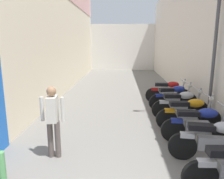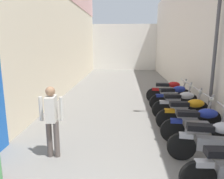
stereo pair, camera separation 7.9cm
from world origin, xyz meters
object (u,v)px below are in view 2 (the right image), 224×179
(street_lamp, at_px, (213,33))
(motorcycle_fifth, at_px, (189,113))
(pedestrian_mid_alley, at_px, (52,117))
(motorcycle_sixth, at_px, (181,104))
(motorcycle_eighth, at_px, (169,91))
(motorcycle_fourth, at_px, (199,124))
(motorcycle_third, at_px, (214,140))
(motorcycle_seventh, at_px, (174,97))

(street_lamp, bearing_deg, motorcycle_fifth, -139.60)
(pedestrian_mid_alley, bearing_deg, street_lamp, 29.63)
(motorcycle_sixth, distance_m, motorcycle_eighth, 1.90)
(street_lamp, bearing_deg, motorcycle_eighth, 107.37)
(motorcycle_fourth, distance_m, motorcycle_sixth, 1.82)
(motorcycle_third, relative_size, motorcycle_fourth, 1.00)
(motorcycle_seventh, relative_size, pedestrian_mid_alley, 1.17)
(motorcycle_seventh, bearing_deg, motorcycle_sixth, -89.99)
(motorcycle_eighth, bearing_deg, motorcycle_fifth, -90.00)
(pedestrian_mid_alley, xyz_separation_m, street_lamp, (4.08, 2.32, 1.80))
(motorcycle_fifth, xyz_separation_m, motorcycle_sixth, (-0.00, 0.93, 0.00))
(motorcycle_seventh, distance_m, motorcycle_eighth, 0.93)
(motorcycle_sixth, bearing_deg, motorcycle_seventh, 90.01)
(motorcycle_fifth, bearing_deg, pedestrian_mid_alley, -152.97)
(motorcycle_fourth, relative_size, street_lamp, 0.40)
(motorcycle_third, relative_size, motorcycle_sixth, 1.00)
(motorcycle_eighth, relative_size, street_lamp, 0.40)
(motorcycle_fourth, xyz_separation_m, motorcycle_sixth, (0.00, 1.82, 0.00))
(motorcycle_fifth, bearing_deg, motorcycle_seventh, 90.00)
(motorcycle_fourth, height_order, motorcycle_fifth, same)
(motorcycle_fourth, bearing_deg, motorcycle_sixth, 90.00)
(motorcycle_fourth, height_order, motorcycle_seventh, same)
(motorcycle_eighth, bearing_deg, motorcycle_sixth, -90.00)
(motorcycle_seventh, distance_m, street_lamp, 2.66)
(motorcycle_fourth, height_order, motorcycle_eighth, same)
(motorcycle_seventh, bearing_deg, motorcycle_third, -90.00)
(motorcycle_fifth, distance_m, motorcycle_sixth, 0.93)
(motorcycle_fourth, bearing_deg, motorcycle_fifth, 90.00)
(motorcycle_third, height_order, motorcycle_fourth, same)
(motorcycle_fifth, bearing_deg, motorcycle_fourth, -90.00)
(motorcycle_seventh, bearing_deg, motorcycle_fifth, -90.00)
(motorcycle_fourth, distance_m, pedestrian_mid_alley, 3.51)
(motorcycle_third, bearing_deg, street_lamp, 73.73)
(motorcycle_fifth, relative_size, motorcycle_seventh, 1.01)
(motorcycle_fourth, xyz_separation_m, street_lamp, (0.70, 1.48, 2.21))
(motorcycle_sixth, xyz_separation_m, street_lamp, (0.70, -0.34, 2.21))
(motorcycle_sixth, bearing_deg, motorcycle_eighth, 90.00)
(motorcycle_third, distance_m, pedestrian_mid_alley, 3.40)
(pedestrian_mid_alley, distance_m, street_lamp, 5.02)
(motorcycle_seventh, bearing_deg, motorcycle_eighth, 90.00)
(motorcycle_eighth, bearing_deg, pedestrian_mid_alley, -126.57)
(motorcycle_fifth, height_order, street_lamp, street_lamp)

